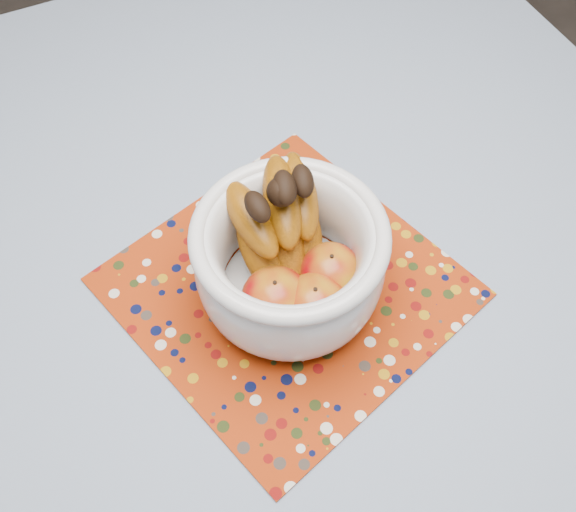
% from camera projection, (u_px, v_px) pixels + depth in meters
% --- Properties ---
extents(table, '(1.20, 1.20, 0.75)m').
position_uv_depth(table, '(269.00, 266.00, 1.04)').
color(table, brown).
rests_on(table, ground).
extents(tablecloth, '(1.32, 1.32, 0.01)m').
position_uv_depth(tablecloth, '(267.00, 235.00, 0.97)').
color(tablecloth, slate).
rests_on(tablecloth, table).
extents(placemat, '(0.50, 0.50, 0.00)m').
position_uv_depth(placemat, '(287.00, 287.00, 0.91)').
color(placemat, '#962908').
rests_on(placemat, tablecloth).
extents(fruit_bowl, '(0.24, 0.25, 0.21)m').
position_uv_depth(fruit_bowl, '(290.00, 252.00, 0.84)').
color(fruit_bowl, silver).
rests_on(fruit_bowl, placemat).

